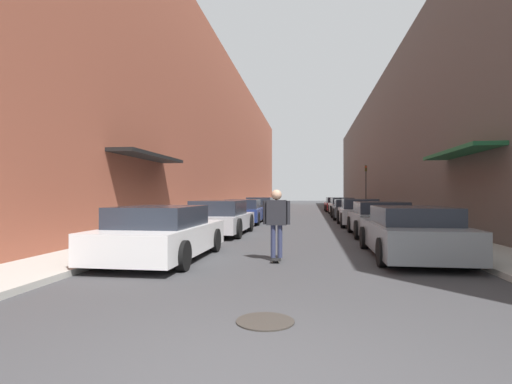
{
  "coord_description": "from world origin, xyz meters",
  "views": [
    {
      "loc": [
        0.48,
        -2.96,
        1.53
      ],
      "look_at": [
        -1.41,
        10.91,
        1.61
      ],
      "focal_mm": 28.0,
      "sensor_mm": 36.0,
      "label": 1
    }
  ],
  "objects_px": {
    "parked_car_left_2": "(244,212)",
    "parked_car_left_3": "(260,208)",
    "parked_car_right_2": "(359,213)",
    "manhole_cover": "(265,321)",
    "parked_car_right_0": "(411,233)",
    "parked_car_right_5": "(336,205)",
    "parked_car_right_1": "(380,219)",
    "skateboarder": "(276,217)",
    "parked_car_left_0": "(162,234)",
    "parked_car_right_3": "(348,209)",
    "parked_car_right_4": "(342,206)",
    "parked_car_left_1": "(220,218)",
    "traffic_light": "(366,184)"
  },
  "relations": [
    {
      "from": "parked_car_left_2",
      "to": "parked_car_left_3",
      "type": "distance_m",
      "value": 5.53
    },
    {
      "from": "parked_car_right_2",
      "to": "manhole_cover",
      "type": "relative_size",
      "value": 5.79
    },
    {
      "from": "parked_car_left_3",
      "to": "manhole_cover",
      "type": "height_order",
      "value": "parked_car_left_3"
    },
    {
      "from": "parked_car_right_0",
      "to": "parked_car_right_5",
      "type": "relative_size",
      "value": 1.04
    },
    {
      "from": "parked_car_right_0",
      "to": "parked_car_right_1",
      "type": "height_order",
      "value": "parked_car_right_1"
    },
    {
      "from": "parked_car_right_0",
      "to": "skateboarder",
      "type": "bearing_deg",
      "value": -163.68
    },
    {
      "from": "parked_car_left_0",
      "to": "parked_car_right_3",
      "type": "height_order",
      "value": "parked_car_left_0"
    },
    {
      "from": "parked_car_right_4",
      "to": "parked_car_left_1",
      "type": "bearing_deg",
      "value": -110.34
    },
    {
      "from": "parked_car_right_0",
      "to": "parked_car_right_4",
      "type": "relative_size",
      "value": 1.04
    },
    {
      "from": "traffic_light",
      "to": "parked_car_right_0",
      "type": "bearing_deg",
      "value": -94.85
    },
    {
      "from": "parked_car_right_5",
      "to": "parked_car_left_1",
      "type": "bearing_deg",
      "value": -104.98
    },
    {
      "from": "parked_car_left_1",
      "to": "parked_car_right_4",
      "type": "relative_size",
      "value": 1.0
    },
    {
      "from": "parked_car_right_5",
      "to": "parked_car_left_0",
      "type": "bearing_deg",
      "value": -101.95
    },
    {
      "from": "parked_car_right_1",
      "to": "parked_car_right_4",
      "type": "bearing_deg",
      "value": 90.66
    },
    {
      "from": "parked_car_right_1",
      "to": "parked_car_left_3",
      "type": "bearing_deg",
      "value": 117.42
    },
    {
      "from": "parked_car_right_3",
      "to": "traffic_light",
      "type": "bearing_deg",
      "value": 73.03
    },
    {
      "from": "parked_car_right_1",
      "to": "traffic_light",
      "type": "distance_m",
      "value": 16.39
    },
    {
      "from": "parked_car_right_4",
      "to": "parked_car_right_5",
      "type": "bearing_deg",
      "value": 90.39
    },
    {
      "from": "skateboarder",
      "to": "parked_car_right_2",
      "type": "bearing_deg",
      "value": 73.67
    },
    {
      "from": "parked_car_right_3",
      "to": "parked_car_right_5",
      "type": "bearing_deg",
      "value": 90.01
    },
    {
      "from": "parked_car_right_2",
      "to": "skateboarder",
      "type": "relative_size",
      "value": 2.48
    },
    {
      "from": "parked_car_left_3",
      "to": "traffic_light",
      "type": "bearing_deg",
      "value": 34.42
    },
    {
      "from": "parked_car_left_2",
      "to": "parked_car_left_0",
      "type": "bearing_deg",
      "value": -89.94
    },
    {
      "from": "parked_car_right_1",
      "to": "parked_car_right_5",
      "type": "height_order",
      "value": "parked_car_right_5"
    },
    {
      "from": "parked_car_left_0",
      "to": "traffic_light",
      "type": "xyz_separation_m",
      "value": [
        7.63,
        22.26,
        1.73
      ]
    },
    {
      "from": "parked_car_left_1",
      "to": "parked_car_right_1",
      "type": "relative_size",
      "value": 1.13
    },
    {
      "from": "parked_car_right_1",
      "to": "parked_car_right_3",
      "type": "distance_m",
      "value": 9.97
    },
    {
      "from": "skateboarder",
      "to": "traffic_light",
      "type": "bearing_deg",
      "value": 77.34
    },
    {
      "from": "parked_car_right_0",
      "to": "parked_car_right_3",
      "type": "relative_size",
      "value": 1.1
    },
    {
      "from": "parked_car_left_0",
      "to": "parked_car_right_1",
      "type": "relative_size",
      "value": 1.11
    },
    {
      "from": "parked_car_left_2",
      "to": "parked_car_right_5",
      "type": "bearing_deg",
      "value": 69.59
    },
    {
      "from": "manhole_cover",
      "to": "traffic_light",
      "type": "bearing_deg",
      "value": 79.87
    },
    {
      "from": "parked_car_left_3",
      "to": "parked_car_right_1",
      "type": "xyz_separation_m",
      "value": [
        5.76,
        -11.11,
        -0.02
      ]
    },
    {
      "from": "parked_car_left_1",
      "to": "parked_car_right_3",
      "type": "distance_m",
      "value": 11.66
    },
    {
      "from": "parked_car_left_3",
      "to": "parked_car_right_1",
      "type": "relative_size",
      "value": 1.07
    },
    {
      "from": "manhole_cover",
      "to": "skateboarder",
      "type": "bearing_deg",
      "value": 93.06
    },
    {
      "from": "parked_car_left_1",
      "to": "parked_car_left_2",
      "type": "height_order",
      "value": "parked_car_left_1"
    },
    {
      "from": "parked_car_right_4",
      "to": "manhole_cover",
      "type": "bearing_deg",
      "value": -96.41
    },
    {
      "from": "parked_car_right_0",
      "to": "manhole_cover",
      "type": "height_order",
      "value": "parked_car_right_0"
    },
    {
      "from": "skateboarder",
      "to": "parked_car_right_4",
      "type": "bearing_deg",
      "value": 81.65
    },
    {
      "from": "parked_car_right_4",
      "to": "manhole_cover",
      "type": "relative_size",
      "value": 6.37
    },
    {
      "from": "parked_car_right_3",
      "to": "manhole_cover",
      "type": "relative_size",
      "value": 5.99
    },
    {
      "from": "parked_car_left_3",
      "to": "parked_car_right_2",
      "type": "distance_m",
      "value": 8.52
    },
    {
      "from": "parked_car_right_4",
      "to": "parked_car_right_5",
      "type": "xyz_separation_m",
      "value": [
        -0.04,
        5.8,
        -0.02
      ]
    },
    {
      "from": "parked_car_right_1",
      "to": "skateboarder",
      "type": "height_order",
      "value": "skateboarder"
    },
    {
      "from": "parked_car_left_1",
      "to": "parked_car_left_3",
      "type": "distance_m",
      "value": 11.32
    },
    {
      "from": "traffic_light",
      "to": "skateboarder",
      "type": "bearing_deg",
      "value": -102.66
    },
    {
      "from": "parked_car_left_3",
      "to": "parked_car_right_5",
      "type": "distance_m",
      "value": 11.34
    },
    {
      "from": "parked_car_right_0",
      "to": "parked_car_right_3",
      "type": "bearing_deg",
      "value": 90.42
    },
    {
      "from": "parked_car_left_1",
      "to": "manhole_cover",
      "type": "bearing_deg",
      "value": -74.1
    }
  ]
}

